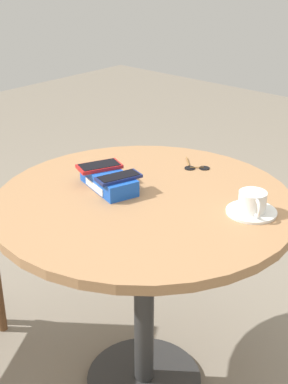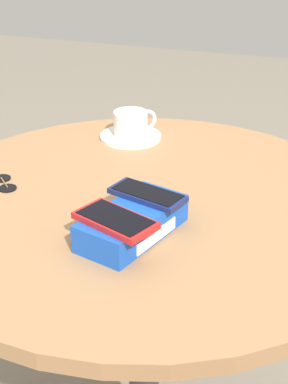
% 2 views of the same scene
% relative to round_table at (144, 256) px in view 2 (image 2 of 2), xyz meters
% --- Properties ---
extents(round_table, '(0.95, 0.95, 0.76)m').
position_rel_round_table_xyz_m(round_table, '(0.00, 0.00, 0.00)').
color(round_table, '#2D2D2D').
rests_on(round_table, ground_plane).
extents(phone_box, '(0.24, 0.16, 0.05)m').
position_rel_round_table_xyz_m(phone_box, '(-0.13, -0.02, 0.16)').
color(phone_box, blue).
rests_on(phone_box, round_table).
extents(phone_red, '(0.12, 0.16, 0.01)m').
position_rel_round_table_xyz_m(phone_red, '(-0.19, -0.01, 0.19)').
color(phone_red, red).
rests_on(phone_red, phone_box).
extents(phone_navy, '(0.10, 0.15, 0.01)m').
position_rel_round_table_xyz_m(phone_navy, '(-0.08, -0.03, 0.19)').
color(phone_navy, navy).
rests_on(phone_navy, phone_box).
extents(saucer, '(0.15, 0.15, 0.01)m').
position_rel_round_table_xyz_m(saucer, '(0.30, 0.14, 0.13)').
color(saucer, white).
rests_on(saucer, round_table).
extents(coffee_cup, '(0.10, 0.09, 0.06)m').
position_rel_round_table_xyz_m(coffee_cup, '(0.31, 0.13, 0.17)').
color(coffee_cup, white).
rests_on(coffee_cup, saucer).
extents(sunglasses, '(0.12, 0.09, 0.01)m').
position_rel_round_table_xyz_m(sunglasses, '(-0.03, 0.31, 0.13)').
color(sunglasses, black).
rests_on(sunglasses, round_table).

